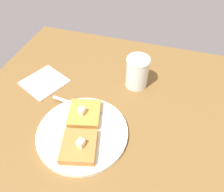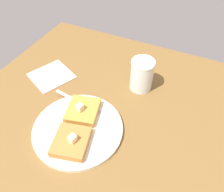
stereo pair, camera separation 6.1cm
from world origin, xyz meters
The scene contains 9 objects.
table_surface centered at (0.00, 0.00, 1.16)cm, with size 90.67×90.67×2.32cm, color brown.
plate centered at (-1.69, 7.97, 3.00)cm, with size 23.74×23.74×1.21cm.
toast_slice_left centered at (-6.54, 6.75, 4.52)cm, with size 9.03×8.29×1.99cm, color #B37034.
toast_slice_middle centered at (3.16, 9.20, 4.52)cm, with size 9.03×8.29×1.99cm, color #BD8536.
butter_pat_primary centered at (-6.58, 6.06, 6.41)cm, with size 1.78×1.60×1.78cm, color #F4E5B3.
butter_pat_secondary centered at (2.49, 9.53, 6.41)cm, with size 1.78×1.60×1.78cm, color beige.
fork centered at (5.84, 11.79, 3.71)cm, with size 3.59×16.05×0.36cm.
syrup_jar centered at (20.96, -1.25, 6.93)cm, with size 7.13×7.13×10.16cm.
napkin centered at (13.15, 27.48, 2.47)cm, with size 12.36×12.23×0.30cm, color beige.
Camera 1 is at (-30.20, -8.77, 50.85)cm, focal length 35.00 mm.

